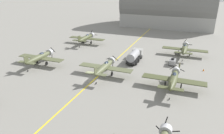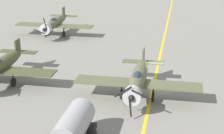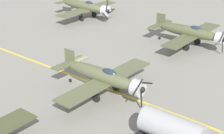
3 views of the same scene
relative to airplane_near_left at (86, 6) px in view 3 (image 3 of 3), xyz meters
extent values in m
plane|color=gray|center=(16.93, 15.76, -2.01)|extent=(400.00, 400.00, 0.00)
cube|color=yellow|center=(16.93, 15.76, -2.01)|extent=(0.30, 160.00, 0.01)
ellipsoid|color=#565B3D|center=(0.00, -0.41, 0.04)|extent=(1.50, 9.50, 1.42)
cylinder|color=#B7B7BC|center=(0.00, 4.04, 0.04)|extent=(1.58, 0.90, 1.58)
ellipsoid|color=#232D3D|center=(0.00, 0.73, 0.60)|extent=(0.80, 1.70, 0.76)
cube|color=#565B3D|center=(0.00, 0.35, -0.30)|extent=(12.00, 2.10, 0.16)
cube|color=#565B3D|center=(0.00, -4.50, 0.19)|extent=(4.40, 1.10, 0.12)
sphere|color=black|center=(0.00, 4.54, 0.04)|extent=(0.56, 0.56, 0.56)
cube|color=black|center=(-0.84, 4.54, -0.19)|extent=(1.72, 0.06, 0.60)
cube|color=black|center=(0.62, 4.54, -0.58)|extent=(1.34, 0.06, 1.33)
cube|color=black|center=(0.22, 4.54, 0.88)|extent=(0.58, 0.06, 1.73)
cylinder|color=black|center=(-1.50, 0.35, -0.93)|extent=(0.14, 0.14, 1.26)
cylinder|color=black|center=(-1.50, 0.35, -1.56)|extent=(0.22, 0.90, 0.90)
cylinder|color=black|center=(1.50, 0.35, -0.93)|extent=(0.14, 0.14, 1.26)
cylinder|color=black|center=(1.50, 0.35, -1.56)|extent=(0.22, 0.90, 0.90)
cylinder|color=black|center=(0.00, -4.56, -1.83)|extent=(0.12, 0.36, 0.36)
ellipsoid|color=#575C3E|center=(18.17, 18.69, 0.04)|extent=(1.50, 9.50, 1.42)
cylinder|color=#B7B7BC|center=(18.17, 23.14, 0.04)|extent=(1.58, 0.90, 1.58)
ellipsoid|color=#232D3D|center=(18.17, 19.83, 0.60)|extent=(0.80, 1.70, 0.76)
cube|color=#575C3E|center=(18.17, 19.45, -0.30)|extent=(12.00, 2.10, 0.16)
cube|color=#575C3E|center=(18.17, 14.60, 0.19)|extent=(4.40, 1.10, 0.12)
cube|color=#575C3E|center=(18.17, 14.60, 0.84)|extent=(0.14, 1.30, 1.60)
sphere|color=black|center=(18.17, 23.64, 0.04)|extent=(0.56, 0.56, 0.56)
cube|color=black|center=(18.26, 23.64, -0.83)|extent=(0.31, 0.06, 1.76)
cube|color=black|center=(18.88, 23.64, 0.55)|extent=(1.50, 0.06, 1.14)
cube|color=black|center=(17.37, 23.64, 0.40)|extent=(1.65, 0.06, 0.85)
cylinder|color=black|center=(16.67, 19.45, -0.93)|extent=(0.14, 0.14, 1.26)
cylinder|color=black|center=(16.67, 19.45, -1.56)|extent=(0.22, 0.90, 0.90)
cylinder|color=black|center=(19.67, 19.45, -0.93)|extent=(0.14, 0.14, 1.26)
cylinder|color=black|center=(19.67, 19.45, -1.56)|extent=(0.22, 0.90, 0.90)
cylinder|color=black|center=(18.17, 14.54, -1.83)|extent=(0.12, 0.36, 0.36)
ellipsoid|color=#505537|center=(0.97, 18.73, 0.04)|extent=(1.50, 9.50, 1.42)
cylinder|color=#B7B7BC|center=(0.97, 23.18, 0.04)|extent=(1.57, 0.90, 1.58)
ellipsoid|color=#232D3D|center=(0.97, 19.87, 0.60)|extent=(0.80, 1.70, 0.76)
cube|color=#505537|center=(0.97, 19.49, -0.30)|extent=(12.00, 2.10, 0.16)
cube|color=#505537|center=(0.97, 14.64, 0.19)|extent=(4.40, 1.10, 0.12)
cube|color=#505537|center=(0.97, 14.64, 0.84)|extent=(0.14, 1.30, 1.60)
sphere|color=black|center=(0.97, 23.68, 0.04)|extent=(0.56, 0.56, 0.56)
cube|color=black|center=(1.16, 23.68, -0.81)|extent=(0.53, 0.06, 1.74)
cube|color=black|center=(1.61, 23.68, 0.63)|extent=(1.38, 0.06, 1.30)
cylinder|color=black|center=(-0.53, 19.49, -0.93)|extent=(0.14, 0.14, 1.26)
cylinder|color=black|center=(-0.53, 19.49, -1.56)|extent=(0.22, 0.90, 0.90)
cylinder|color=black|center=(2.47, 19.49, -0.93)|extent=(0.14, 0.14, 1.26)
cylinder|color=black|center=(2.47, 19.49, -1.56)|extent=(0.22, 0.90, 0.90)
cylinder|color=black|center=(0.97, 14.58, -1.83)|extent=(0.12, 0.36, 0.36)
cylinder|color=#9E9EA3|center=(21.70, 28.83, -0.09)|extent=(2.10, 4.96, 2.10)
cylinder|color=black|center=(20.51, 27.67, -1.51)|extent=(0.30, 1.00, 1.00)
camera|label=1|loc=(35.54, -21.04, 17.49)|focal=35.00mm
camera|label=2|loc=(14.45, 51.98, 12.99)|focal=60.00mm
camera|label=3|loc=(42.75, 40.21, 15.30)|focal=60.00mm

